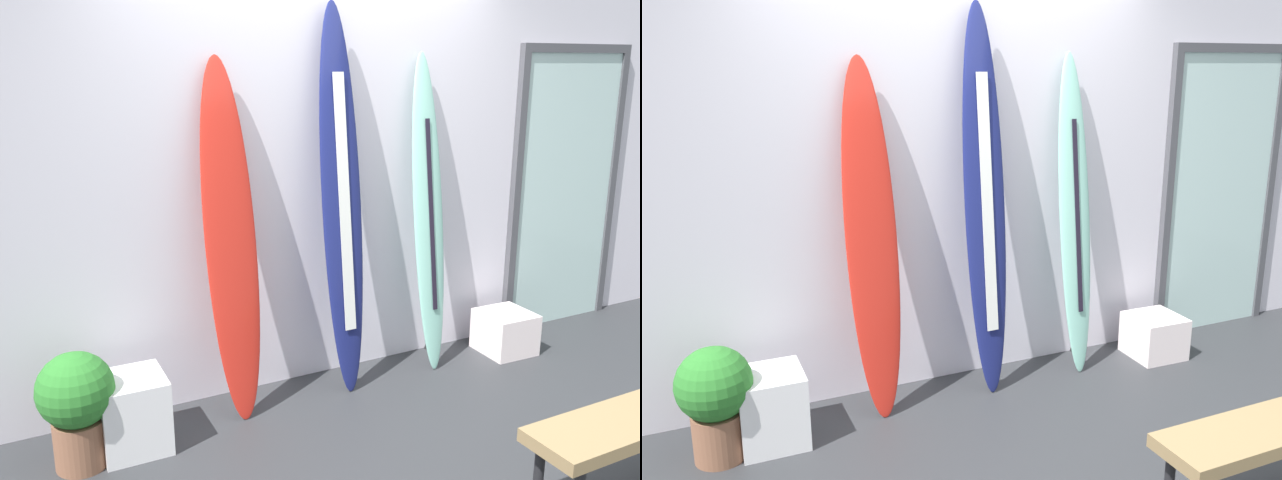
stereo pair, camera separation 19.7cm
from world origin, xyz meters
The scene contains 10 objects.
ground centered at (0.00, 0.00, -0.02)m, with size 8.00×8.00×0.04m, color #2C2E31.
wall_back centered at (0.00, 1.30, 1.40)m, with size 7.20×0.20×2.80m, color silver.
surfboard_crimson centered at (-0.62, 1.00, 0.98)m, with size 0.30×0.35×1.99m.
surfboard_navy centered at (0.07, 1.00, 1.13)m, with size 0.26×0.34×2.29m.
surfboard_seafoam centered at (0.70, 1.01, 0.99)m, with size 0.23×0.33×2.01m.
display_block_left centered at (-1.23, 0.85, 0.20)m, with size 0.34×0.34×0.40m.
display_block_center centered at (1.31, 0.90, 0.14)m, with size 0.35×0.35×0.28m.
glass_door centered at (2.06, 1.18, 1.07)m, with size 1.03×0.06×2.07m.
potted_plant centered at (-1.50, 0.81, 0.34)m, with size 0.37×0.37×0.60m.
bench centered at (0.60, -0.63, 0.39)m, with size 0.99×0.30×0.45m.
Camera 2 is at (-1.62, -2.43, 1.93)m, focal length 37.61 mm.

